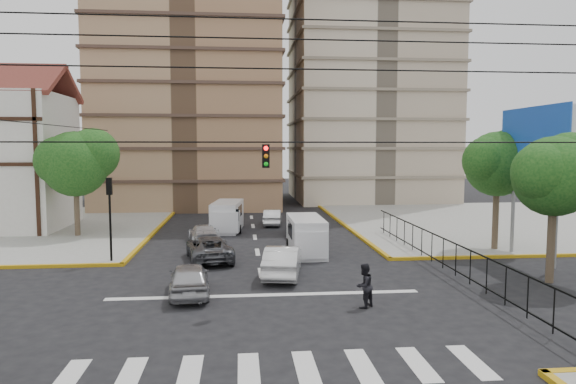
{
  "coord_description": "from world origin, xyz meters",
  "views": [
    {
      "loc": [
        -1.01,
        -19.66,
        6.15
      ],
      "look_at": [
        1.3,
        4.65,
        4.0
      ],
      "focal_mm": 32.0,
      "sensor_mm": 36.0,
      "label": 1
    }
  ],
  "objects": [
    {
      "name": "traffic_light_nw",
      "position": [
        -7.8,
        7.8,
        3.11
      ],
      "size": [
        0.28,
        0.22,
        4.4
      ],
      "color": "black",
      "rests_on": "ground"
    },
    {
      "name": "car_white_rear_right",
      "position": [
        1.55,
        20.35,
        0.62
      ],
      "size": [
        1.71,
        3.89,
        1.24
      ],
      "primitive_type": "imported",
      "rotation": [
        0.0,
        0.0,
        3.03
      ],
      "color": "white",
      "rests_on": "ground"
    },
    {
      "name": "ground",
      "position": [
        0.0,
        0.0,
        0.0
      ],
      "size": [
        160.0,
        160.0,
        0.0
      ],
      "primitive_type": "plane",
      "color": "black",
      "rests_on": "ground"
    },
    {
      "name": "park_fence",
      "position": [
        9.0,
        4.5,
        0.0
      ],
      "size": [
        0.1,
        22.5,
        1.66
      ],
      "primitive_type": null,
      "color": "black",
      "rests_on": "ground"
    },
    {
      "name": "traffic_light_hanging",
      "position": [
        0.0,
        -2.04,
        5.9
      ],
      "size": [
        18.0,
        9.12,
        0.92
      ],
      "color": "black",
      "rests_on": "ground"
    },
    {
      "name": "pedestrian_crosswalk",
      "position": [
        3.71,
        -0.79,
        0.86
      ],
      "size": [
        1.05,
        1.03,
        1.71
      ],
      "primitive_type": "imported",
      "rotation": [
        0.0,
        0.0,
        3.85
      ],
      "color": "black",
      "rests_on": "ground"
    },
    {
      "name": "tree_park_c",
      "position": [
        14.09,
        9.01,
        5.34
      ],
      "size": [
        4.65,
        3.8,
        7.25
      ],
      "color": "#473828",
      "rests_on": "ground"
    },
    {
      "name": "crosswalk_stripes",
      "position": [
        0.0,
        -6.0,
        0.01
      ],
      "size": [
        12.0,
        2.4,
        0.01
      ],
      "primitive_type": "cube",
      "color": "silver",
      "rests_on": "ground"
    },
    {
      "name": "car_grey_mid_left",
      "position": [
        -2.68,
        8.06,
        0.67
      ],
      "size": [
        3.01,
        5.13,
        1.34
      ],
      "primitive_type": "imported",
      "rotation": [
        0.0,
        0.0,
        3.31
      ],
      "color": "#53555B",
      "rests_on": "ground"
    },
    {
      "name": "van_left_lane",
      "position": [
        -1.93,
        17.74,
        1.04
      ],
      "size": [
        2.43,
        4.94,
        2.14
      ],
      "rotation": [
        0.0,
        0.0,
        -0.13
      ],
      "color": "silver",
      "rests_on": "ground"
    },
    {
      "name": "car_silver_front_left",
      "position": [
        -3.13,
        1.56,
        0.69
      ],
      "size": [
        2.0,
        4.18,
        1.38
      ],
      "primitive_type": "imported",
      "rotation": [
        0.0,
        0.0,
        3.24
      ],
      "color": "#A6A6AA",
      "rests_on": "ground"
    },
    {
      "name": "sidewalk_ne",
      "position": [
        20.0,
        20.0,
        0.07
      ],
      "size": [
        26.0,
        26.0,
        0.15
      ],
      "primitive_type": "cube",
      "color": "gray",
      "rests_on": "ground"
    },
    {
      "name": "van_right_lane",
      "position": [
        2.78,
        9.06,
        1.02
      ],
      "size": [
        1.99,
        4.68,
        2.11
      ],
      "rotation": [
        0.0,
        0.0,
        0.0
      ],
      "color": "silver",
      "rests_on": "ground"
    },
    {
      "name": "tree_park_a",
      "position": [
        13.08,
        2.01,
        5.01
      ],
      "size": [
        4.41,
        3.6,
        6.83
      ],
      "color": "#473828",
      "rests_on": "ground"
    },
    {
      "name": "billboard",
      "position": [
        14.45,
        6.0,
        6.0
      ],
      "size": [
        0.36,
        6.2,
        8.1
      ],
      "color": "slate",
      "rests_on": "ground"
    },
    {
      "name": "stop_line",
      "position": [
        0.0,
        1.2,
        0.01
      ],
      "size": [
        13.0,
        0.4,
        0.01
      ],
      "primitive_type": "cube",
      "color": "silver",
      "rests_on": "ground"
    },
    {
      "name": "car_silver_rear_left",
      "position": [
        -3.33,
        13.08,
        0.61
      ],
      "size": [
        2.41,
        4.44,
        1.22
      ],
      "primitive_type": "imported",
      "rotation": [
        0.0,
        0.0,
        3.31
      ],
      "color": "silver",
      "rests_on": "ground"
    },
    {
      "name": "car_darkgrey_mid_right",
      "position": [
        3.12,
        15.95,
        0.69
      ],
      "size": [
        2.09,
        4.2,
        1.37
      ],
      "primitive_type": "imported",
      "rotation": [
        0.0,
        0.0,
        3.02
      ],
      "color": "#252427",
      "rests_on": "ground"
    },
    {
      "name": "car_white_front_right",
      "position": [
        1.01,
        4.27,
        0.75
      ],
      "size": [
        2.32,
        4.73,
        1.49
      ],
      "primitive_type": "imported",
      "rotation": [
        0.0,
        0.0,
        2.97
      ],
      "color": "silver",
      "rests_on": "ground"
    },
    {
      "name": "tree_tudor",
      "position": [
        -11.9,
        16.01,
        5.22
      ],
      "size": [
        5.39,
        4.4,
        7.43
      ],
      "color": "#473828",
      "rests_on": "ground"
    }
  ]
}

